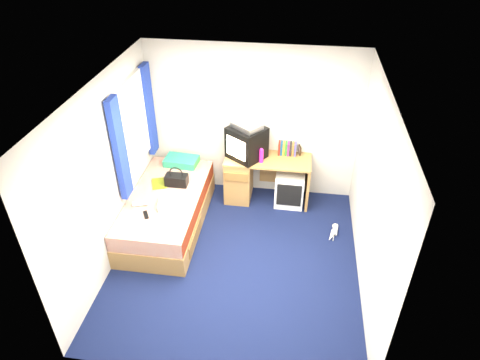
# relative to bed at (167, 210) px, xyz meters

# --- Properties ---
(ground) EXTENTS (3.40, 3.40, 0.00)m
(ground) POSITION_rel_bed_xyz_m (1.10, -0.59, -0.27)
(ground) COLOR #0C1438
(ground) RESTS_ON ground
(room_shell) EXTENTS (3.40, 3.40, 3.40)m
(room_shell) POSITION_rel_bed_xyz_m (1.10, -0.59, 1.18)
(room_shell) COLOR white
(room_shell) RESTS_ON ground
(bed) EXTENTS (1.01, 2.00, 0.54)m
(bed) POSITION_rel_bed_xyz_m (0.00, 0.00, 0.00)
(bed) COLOR #B3864A
(bed) RESTS_ON ground
(pillow) EXTENTS (0.53, 0.36, 0.11)m
(pillow) POSITION_rel_bed_xyz_m (0.02, 0.83, 0.33)
(pillow) COLOR teal
(pillow) RESTS_ON bed
(desk) EXTENTS (1.30, 0.55, 0.75)m
(desk) POSITION_rel_bed_xyz_m (1.10, 0.85, 0.14)
(desk) COLOR #B3864A
(desk) RESTS_ON ground
(storage_cube) EXTENTS (0.44, 0.44, 0.54)m
(storage_cube) POSITION_rel_bed_xyz_m (1.73, 0.80, 0.00)
(storage_cube) COLOR white
(storage_cube) RESTS_ON ground
(crt_tv) EXTENTS (0.66, 0.65, 0.49)m
(crt_tv) POSITION_rel_bed_xyz_m (1.04, 0.85, 0.73)
(crt_tv) COLOR black
(crt_tv) RESTS_ON desk
(vcr) EXTENTS (0.51, 0.49, 0.08)m
(vcr) POSITION_rel_bed_xyz_m (1.05, 0.85, 1.01)
(vcr) COLOR #B7B8BA
(vcr) RESTS_ON crt_tv
(book_row) EXTENTS (0.27, 0.13, 0.20)m
(book_row) POSITION_rel_bed_xyz_m (1.65, 1.01, 0.58)
(book_row) COLOR maroon
(book_row) RESTS_ON desk
(picture_frame) EXTENTS (0.05, 0.12, 0.14)m
(picture_frame) POSITION_rel_bed_xyz_m (1.84, 1.04, 0.55)
(picture_frame) COLOR black
(picture_frame) RESTS_ON desk
(pink_water_bottle) EXTENTS (0.07, 0.07, 0.21)m
(pink_water_bottle) POSITION_rel_bed_xyz_m (1.28, 0.73, 0.59)
(pink_water_bottle) COLOR #EF21A0
(pink_water_bottle) RESTS_ON desk
(aerosol_can) EXTENTS (0.06, 0.06, 0.19)m
(aerosol_can) POSITION_rel_bed_xyz_m (1.28, 0.94, 0.58)
(aerosol_can) COLOR white
(aerosol_can) RESTS_ON desk
(handbag) EXTENTS (0.32, 0.18, 0.30)m
(handbag) POSITION_rel_bed_xyz_m (0.10, 0.27, 0.36)
(handbag) COLOR black
(handbag) RESTS_ON bed
(towel) EXTENTS (0.38, 0.34, 0.11)m
(towel) POSITION_rel_bed_xyz_m (0.16, -0.25, 0.33)
(towel) COLOR silver
(towel) RESTS_ON bed
(magazine) EXTENTS (0.30, 0.34, 0.01)m
(magazine) POSITION_rel_bed_xyz_m (-0.17, 0.25, 0.28)
(magazine) COLOR #BCD217
(magazine) RESTS_ON bed
(water_bottle) EXTENTS (0.21, 0.13, 0.07)m
(water_bottle) POSITION_rel_bed_xyz_m (-0.27, -0.29, 0.31)
(water_bottle) COLOR white
(water_bottle) RESTS_ON bed
(colour_swatch_fan) EXTENTS (0.21, 0.19, 0.01)m
(colour_swatch_fan) POSITION_rel_bed_xyz_m (0.12, -0.43, 0.28)
(colour_swatch_fan) COLOR #FE9D38
(colour_swatch_fan) RESTS_ON bed
(remote_control) EXTENTS (0.12, 0.16, 0.02)m
(remote_control) POSITION_rel_bed_xyz_m (-0.12, -0.49, 0.28)
(remote_control) COLOR black
(remote_control) RESTS_ON bed
(window_assembly) EXTENTS (0.11, 1.42, 1.40)m
(window_assembly) POSITION_rel_bed_xyz_m (-0.45, 0.31, 1.15)
(window_assembly) COLOR silver
(window_assembly) RESTS_ON room_shell
(white_heels) EXTENTS (0.20, 0.35, 0.09)m
(white_heels) POSITION_rel_bed_xyz_m (2.41, 0.09, -0.23)
(white_heels) COLOR white
(white_heels) RESTS_ON ground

